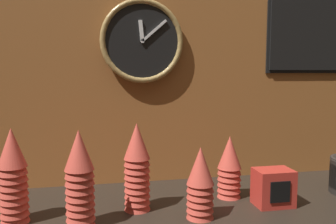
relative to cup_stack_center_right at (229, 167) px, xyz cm
name	(u,v)px	position (x,y,z in cm)	size (l,w,h in cm)	color
ground_plane	(213,207)	(-6.48, -2.70, -12.30)	(160.00, 56.00, 4.00)	black
wall_tiled_back	(192,43)	(-6.48, 23.80, 42.20)	(160.00, 3.00, 105.00)	#A3602D
cup_stack_center_right	(229,167)	(0.00, 0.00, 0.00)	(7.84, 7.84, 20.60)	#DB4C3D
cup_stack_center	(200,183)	(-14.26, -14.40, 0.00)	(7.84, 7.84, 20.60)	#DB4C3D
cup_stack_center_left	(137,167)	(-31.12, -4.93, 2.94)	(7.84, 7.84, 26.49)	#DB4C3D
cup_stack_left	(80,179)	(-47.36, -13.87, 2.94)	(7.84, 7.84, 26.49)	#DB4C3D
cup_stack_far_left	(13,176)	(-65.40, -7.28, 2.94)	(7.84, 7.84, 26.49)	#DB4C3D
wall_clock	(142,41)	(-26.05, 20.76, 42.15)	(30.12, 2.70, 30.12)	black
menu_board	(316,9)	(43.36, 21.65, 55.87)	(40.90, 1.32, 50.39)	black
napkin_dispenser	(273,187)	(10.79, -9.70, -4.57)	(11.51, 8.77, 11.46)	red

